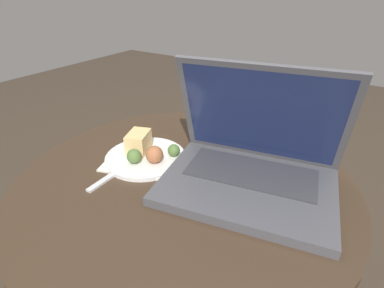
% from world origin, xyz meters
% --- Properties ---
extents(table, '(0.69, 0.69, 0.57)m').
position_xyz_m(table, '(0.00, 0.00, 0.41)').
color(table, '#9E9EA3').
rests_on(table, ground_plane).
extents(napkin, '(0.20, 0.17, 0.00)m').
position_xyz_m(napkin, '(-0.10, -0.00, 0.57)').
color(napkin, silver).
rests_on(napkin, table).
extents(laptop, '(0.36, 0.29, 0.23)m').
position_xyz_m(laptop, '(0.12, 0.05, 0.62)').
color(laptop, '#47474C').
rests_on(laptop, table).
extents(beer_glass, '(0.06, 0.06, 0.19)m').
position_xyz_m(beer_glass, '(0.01, 0.16, 0.66)').
color(beer_glass, '#C6701E').
rests_on(beer_glass, table).
extents(snack_plate, '(0.18, 0.18, 0.05)m').
position_xyz_m(snack_plate, '(-0.11, 0.01, 0.58)').
color(snack_plate, silver).
rests_on(snack_plate, table).
extents(fork, '(0.03, 0.18, 0.00)m').
position_xyz_m(fork, '(-0.13, -0.04, 0.57)').
color(fork, silver).
rests_on(fork, table).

